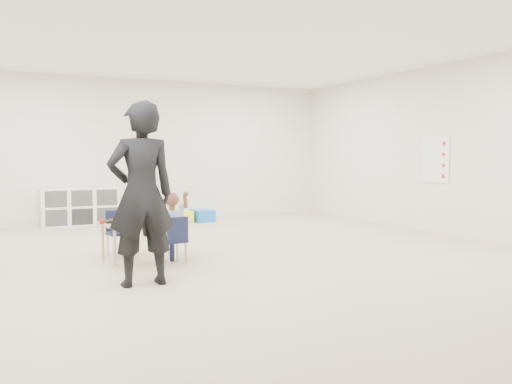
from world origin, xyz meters
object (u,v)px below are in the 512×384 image
table (145,240)px  cubby_shelf (80,207)px  adult (141,194)px  chair_near (173,240)px  child (173,226)px

table → cubby_shelf: cubby_shelf is taller
adult → table: bearing=-106.8°
chair_near → cubby_shelf: bearing=87.0°
table → cubby_shelf: bearing=84.3°
cubby_shelf → adult: bearing=-92.1°
chair_near → child: 0.17m
table → child: bearing=-72.8°
child → cubby_shelf: (-0.42, 4.25, -0.11)m
adult → child: bearing=-125.6°
chair_near → child: child is taller
table → child: child is taller
child → cubby_shelf: child is taller
table → adult: bearing=-114.9°
chair_near → adult: size_ratio=0.32×
table → child: (0.22, -0.46, 0.21)m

